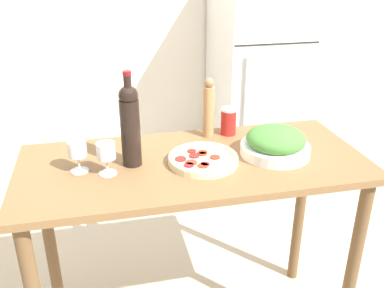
{
  "coord_description": "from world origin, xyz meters",
  "views": [
    {
      "loc": [
        -0.35,
        -1.53,
        1.75
      ],
      "look_at": [
        0.0,
        0.03,
        1.02
      ],
      "focal_mm": 40.0,
      "sensor_mm": 36.0,
      "label": 1
    }
  ],
  "objects_px": {
    "refrigerator": "(256,80)",
    "salad_bowl": "(275,143)",
    "wine_glass_far": "(77,151)",
    "pepper_mill": "(209,109)",
    "wine_bottle": "(130,124)",
    "wine_glass_near": "(106,153)",
    "homemade_pizza": "(203,159)",
    "salt_canister": "(228,121)"
  },
  "relations": [
    {
      "from": "wine_bottle",
      "to": "wine_glass_far",
      "type": "distance_m",
      "value": 0.23
    },
    {
      "from": "salad_bowl",
      "to": "homemade_pizza",
      "type": "xyz_separation_m",
      "value": [
        -0.32,
        -0.01,
        -0.04
      ]
    },
    {
      "from": "salad_bowl",
      "to": "salt_canister",
      "type": "height_order",
      "value": "salt_canister"
    },
    {
      "from": "wine_bottle",
      "to": "refrigerator",
      "type": "bearing_deg",
      "value": 53.97
    },
    {
      "from": "homemade_pizza",
      "to": "salt_canister",
      "type": "xyz_separation_m",
      "value": [
        0.19,
        0.26,
        0.05
      ]
    },
    {
      "from": "pepper_mill",
      "to": "salt_canister",
      "type": "bearing_deg",
      "value": 1.56
    },
    {
      "from": "wine_glass_far",
      "to": "homemade_pizza",
      "type": "height_order",
      "value": "wine_glass_far"
    },
    {
      "from": "wine_bottle",
      "to": "wine_glass_near",
      "type": "height_order",
      "value": "wine_bottle"
    },
    {
      "from": "pepper_mill",
      "to": "salad_bowl",
      "type": "height_order",
      "value": "pepper_mill"
    },
    {
      "from": "salad_bowl",
      "to": "homemade_pizza",
      "type": "distance_m",
      "value": 0.32
    },
    {
      "from": "wine_bottle",
      "to": "wine_glass_far",
      "type": "relative_size",
      "value": 2.96
    },
    {
      "from": "homemade_pizza",
      "to": "wine_bottle",
      "type": "bearing_deg",
      "value": 169.2
    },
    {
      "from": "salad_bowl",
      "to": "salt_canister",
      "type": "distance_m",
      "value": 0.28
    },
    {
      "from": "pepper_mill",
      "to": "homemade_pizza",
      "type": "relative_size",
      "value": 0.97
    },
    {
      "from": "wine_glass_far",
      "to": "salt_canister",
      "type": "xyz_separation_m",
      "value": [
        0.68,
        0.23,
        -0.03
      ]
    },
    {
      "from": "salad_bowl",
      "to": "wine_glass_near",
      "type": "bearing_deg",
      "value": -178.39
    },
    {
      "from": "wine_glass_far",
      "to": "salad_bowl",
      "type": "xyz_separation_m",
      "value": [
        0.8,
        -0.03,
        -0.04
      ]
    },
    {
      "from": "wine_glass_far",
      "to": "homemade_pizza",
      "type": "distance_m",
      "value": 0.49
    },
    {
      "from": "salt_canister",
      "to": "refrigerator",
      "type": "bearing_deg",
      "value": 64.06
    },
    {
      "from": "wine_glass_near",
      "to": "salt_canister",
      "type": "height_order",
      "value": "wine_glass_near"
    },
    {
      "from": "wine_glass_far",
      "to": "pepper_mill",
      "type": "height_order",
      "value": "pepper_mill"
    },
    {
      "from": "refrigerator",
      "to": "wine_glass_far",
      "type": "distance_m",
      "value": 2.03
    },
    {
      "from": "refrigerator",
      "to": "salt_canister",
      "type": "xyz_separation_m",
      "value": [
        -0.63,
        -1.3,
        0.21
      ]
    },
    {
      "from": "refrigerator",
      "to": "wine_bottle",
      "type": "xyz_separation_m",
      "value": [
        -1.1,
        -1.52,
        0.32
      ]
    },
    {
      "from": "wine_glass_near",
      "to": "salt_canister",
      "type": "relative_size",
      "value": 1.01
    },
    {
      "from": "salad_bowl",
      "to": "homemade_pizza",
      "type": "height_order",
      "value": "salad_bowl"
    },
    {
      "from": "pepper_mill",
      "to": "homemade_pizza",
      "type": "bearing_deg",
      "value": -109.12
    },
    {
      "from": "wine_glass_near",
      "to": "wine_glass_far",
      "type": "height_order",
      "value": "same"
    },
    {
      "from": "wine_glass_near",
      "to": "salt_canister",
      "type": "distance_m",
      "value": 0.63
    },
    {
      "from": "wine_glass_far",
      "to": "homemade_pizza",
      "type": "relative_size",
      "value": 0.45
    },
    {
      "from": "pepper_mill",
      "to": "wine_bottle",
      "type": "bearing_deg",
      "value": -150.6
    },
    {
      "from": "wine_bottle",
      "to": "salt_canister",
      "type": "relative_size",
      "value": 2.99
    },
    {
      "from": "wine_bottle",
      "to": "salad_bowl",
      "type": "distance_m",
      "value": 0.61
    },
    {
      "from": "wine_bottle",
      "to": "wine_glass_near",
      "type": "distance_m",
      "value": 0.15
    },
    {
      "from": "refrigerator",
      "to": "wine_bottle",
      "type": "height_order",
      "value": "refrigerator"
    },
    {
      "from": "refrigerator",
      "to": "salad_bowl",
      "type": "relative_size",
      "value": 5.53
    },
    {
      "from": "wine_bottle",
      "to": "homemade_pizza",
      "type": "distance_m",
      "value": 0.33
    },
    {
      "from": "homemade_pizza",
      "to": "refrigerator",
      "type": "bearing_deg",
      "value": 62.34
    },
    {
      "from": "refrigerator",
      "to": "salad_bowl",
      "type": "bearing_deg",
      "value": -108.02
    },
    {
      "from": "wine_glass_near",
      "to": "homemade_pizza",
      "type": "height_order",
      "value": "wine_glass_near"
    },
    {
      "from": "salt_canister",
      "to": "wine_bottle",
      "type": "bearing_deg",
      "value": -155.68
    },
    {
      "from": "wine_glass_near",
      "to": "pepper_mill",
      "type": "height_order",
      "value": "pepper_mill"
    }
  ]
}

